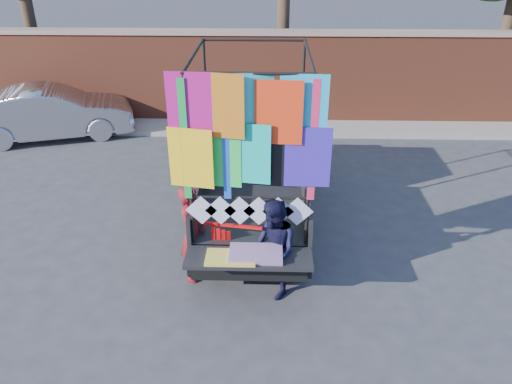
{
  "coord_description": "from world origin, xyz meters",
  "views": [
    {
      "loc": [
        0.62,
        -7.0,
        5.04
      ],
      "look_at": [
        0.44,
        -0.27,
        1.48
      ],
      "focal_mm": 35.0,
      "sensor_mm": 36.0,
      "label": 1
    }
  ],
  "objects_px": {
    "pickup_truck": "(255,167)",
    "man": "(274,249)",
    "sedan": "(52,113)",
    "woman": "(193,234)"
  },
  "relations": [
    {
      "from": "pickup_truck",
      "to": "sedan",
      "type": "distance_m",
      "value": 6.63
    },
    {
      "from": "man",
      "to": "woman",
      "type": "bearing_deg",
      "value": -127.66
    },
    {
      "from": "woman",
      "to": "pickup_truck",
      "type": "bearing_deg",
      "value": -5.27
    },
    {
      "from": "sedan",
      "to": "woman",
      "type": "height_order",
      "value": "woman"
    },
    {
      "from": "pickup_truck",
      "to": "sedan",
      "type": "height_order",
      "value": "pickup_truck"
    },
    {
      "from": "pickup_truck",
      "to": "sedan",
      "type": "relative_size",
      "value": 1.31
    },
    {
      "from": "pickup_truck",
      "to": "woman",
      "type": "height_order",
      "value": "pickup_truck"
    },
    {
      "from": "woman",
      "to": "man",
      "type": "bearing_deg",
      "value": -91.61
    },
    {
      "from": "pickup_truck",
      "to": "man",
      "type": "relative_size",
      "value": 3.39
    },
    {
      "from": "sedan",
      "to": "man",
      "type": "bearing_deg",
      "value": -154.55
    }
  ]
}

